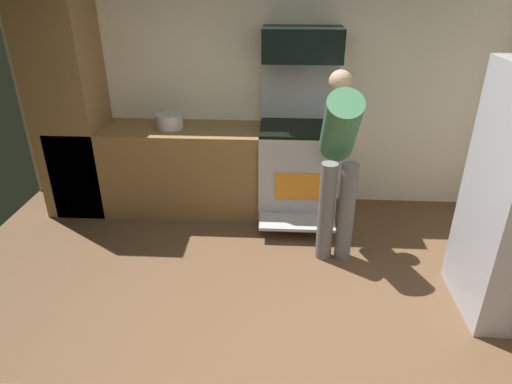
{
  "coord_description": "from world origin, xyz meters",
  "views": [
    {
      "loc": [
        0.2,
        -2.25,
        2.33
      ],
      "look_at": [
        0.05,
        0.3,
        1.05
      ],
      "focal_mm": 31.44,
      "sensor_mm": 36.0,
      "label": 1
    }
  ],
  "objects_px": {
    "person_cook": "(339,154)",
    "stock_pot": "(169,121)",
    "microwave": "(302,44)",
    "oven_range": "(297,167)"
  },
  "relations": [
    {
      "from": "microwave",
      "to": "stock_pot",
      "type": "xyz_separation_m",
      "value": [
        -1.28,
        -0.08,
        -0.73
      ]
    },
    {
      "from": "microwave",
      "to": "stock_pot",
      "type": "distance_m",
      "value": 1.48
    },
    {
      "from": "microwave",
      "to": "person_cook",
      "type": "xyz_separation_m",
      "value": [
        0.32,
        -0.77,
        -0.77
      ]
    },
    {
      "from": "person_cook",
      "to": "stock_pot",
      "type": "bearing_deg",
      "value": 156.64
    },
    {
      "from": "microwave",
      "to": "person_cook",
      "type": "distance_m",
      "value": 1.13
    },
    {
      "from": "person_cook",
      "to": "stock_pot",
      "type": "relative_size",
      "value": 5.86
    },
    {
      "from": "person_cook",
      "to": "microwave",
      "type": "bearing_deg",
      "value": 112.28
    },
    {
      "from": "stock_pot",
      "to": "oven_range",
      "type": "bearing_deg",
      "value": -0.5
    },
    {
      "from": "stock_pot",
      "to": "microwave",
      "type": "bearing_deg",
      "value": 3.57
    },
    {
      "from": "person_cook",
      "to": "oven_range",
      "type": "bearing_deg",
      "value": 114.92
    }
  ]
}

